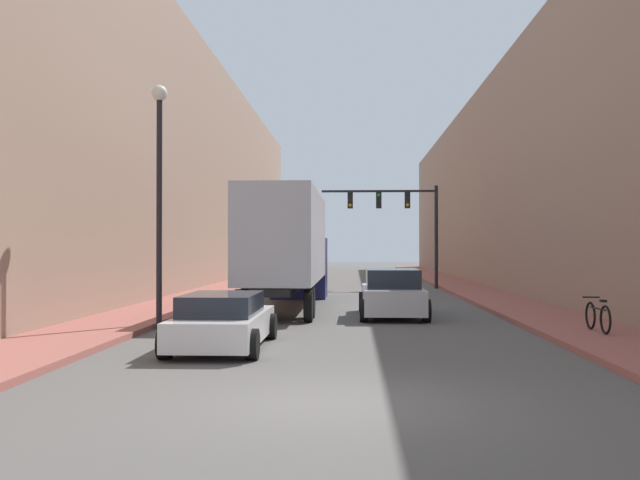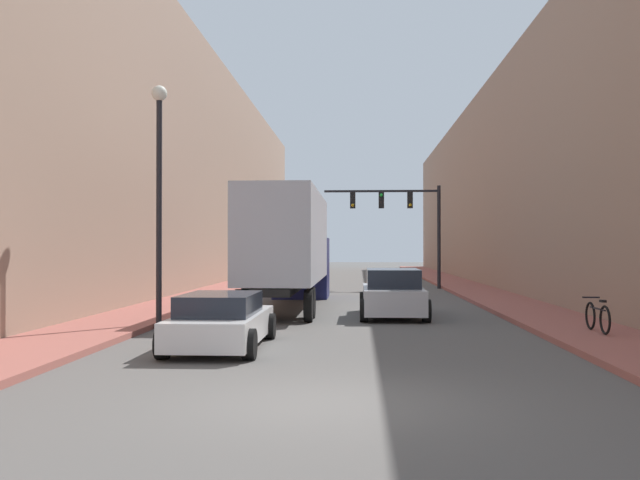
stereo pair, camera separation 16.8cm
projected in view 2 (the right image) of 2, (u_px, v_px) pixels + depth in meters
The scene contains 11 objects.
ground_plane at pixel (321, 403), 10.43m from camera, with size 200.00×200.00×0.00m, color #565451.
sidewalk_right at pixel (464, 287), 40.03m from camera, with size 2.65×80.00×0.15m.
sidewalk_left at pixel (235, 286), 40.74m from camera, with size 2.65×80.00×0.15m.
building_right at pixel (542, 184), 39.86m from camera, with size 6.00×80.00×11.73m.
building_left at pixel (161, 168), 41.04m from camera, with size 6.00×80.00×13.72m.
semi_truck at pixel (290, 246), 27.01m from camera, with size 2.42×13.17×4.23m.
sedan_car at pixel (222, 321), 16.14m from camera, with size 2.03×4.62×1.25m.
suv_car at pixel (392, 294), 23.45m from camera, with size 2.15×4.78×1.58m.
traffic_signal_gantry at pixel (406, 214), 39.60m from camera, with size 6.47×0.35×5.73m.
street_lamp at pixel (159, 173), 19.89m from camera, with size 0.44×0.44×6.82m.
parked_bicycle at pixel (598, 317), 17.93m from camera, with size 0.44×1.83×0.86m.
Camera 2 is at (0.56, -10.44, 2.29)m, focal length 40.00 mm.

